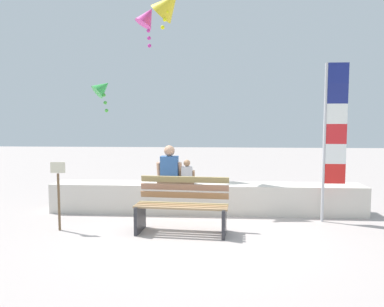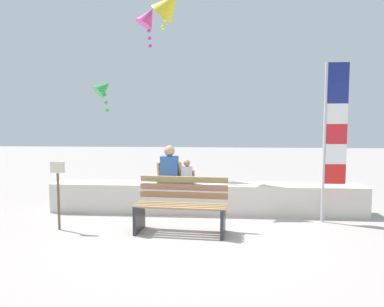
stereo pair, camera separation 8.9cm
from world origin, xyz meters
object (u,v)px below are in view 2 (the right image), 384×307
object	(u,v)px
kite_yellow	(169,5)
park_bench	(181,207)
person_adult	(169,169)
kite_magenta	(148,17)
person_child	(187,174)
sign_post	(58,189)
kite_green	(104,88)
flag_banner	(332,131)

from	to	relation	value
kite_yellow	park_bench	bearing A→B (deg)	-76.88
park_bench	person_adult	bearing A→B (deg)	106.23
kite_magenta	person_child	bearing A→B (deg)	-48.18
sign_post	person_child	bearing A→B (deg)	33.45
kite_yellow	kite_green	size ratio (longest dim) A/B	1.15
person_adult	kite_yellow	size ratio (longest dim) A/B	0.80
kite_green	flag_banner	bearing A→B (deg)	-20.36
kite_green	kite_magenta	size ratio (longest dim) A/B	0.81
person_adult	kite_green	size ratio (longest dim) A/B	0.91
person_adult	kite_magenta	xyz separation A→B (m)	(-0.61, 1.07, 3.25)
flag_banner	sign_post	bearing A→B (deg)	-169.84
flag_banner	kite_magenta	size ratio (longest dim) A/B	2.73
flag_banner	kite_green	world-z (taller)	kite_green
person_adult	person_child	distance (m)	0.36
person_adult	kite_green	xyz separation A→B (m)	(-1.71, 1.24, 1.71)
person_child	kite_yellow	distance (m)	3.57
kite_green	sign_post	world-z (taller)	kite_green
person_adult	kite_green	bearing A→B (deg)	144.10
person_child	sign_post	size ratio (longest dim) A/B	0.42
park_bench	sign_post	size ratio (longest dim) A/B	1.35
sign_post	kite_magenta	bearing A→B (deg)	66.18
park_bench	kite_green	xyz separation A→B (m)	(-2.08, 2.52, 2.18)
kite_yellow	kite_green	xyz separation A→B (m)	(-1.63, 0.57, -1.66)
person_child	kite_magenta	world-z (taller)	kite_magenta
flag_banner	kite_green	xyz separation A→B (m)	(-4.68, 1.74, 0.95)
person_child	flag_banner	bearing A→B (deg)	-10.82
kite_yellow	sign_post	world-z (taller)	kite_yellow
person_adult	kite_magenta	size ratio (longest dim) A/B	0.74
kite_yellow	flag_banner	bearing A→B (deg)	-20.97
person_adult	person_child	size ratio (longest dim) A/B	1.59
kite_yellow	kite_magenta	world-z (taller)	kite_yellow
flag_banner	kite_yellow	world-z (taller)	kite_yellow
flag_banner	sign_post	size ratio (longest dim) A/B	2.48
kite_yellow	sign_post	size ratio (longest dim) A/B	0.84
kite_green	sign_post	size ratio (longest dim) A/B	0.73
person_child	flag_banner	size ratio (longest dim) A/B	0.17
park_bench	flag_banner	size ratio (longest dim) A/B	0.54
kite_magenta	sign_post	distance (m)	4.33
flag_banner	person_child	bearing A→B (deg)	169.18
person_child	flag_banner	xyz separation A→B (m)	(2.63, -0.50, 0.87)
park_bench	kite_magenta	bearing A→B (deg)	112.68
kite_green	sign_post	bearing A→B (deg)	-89.20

